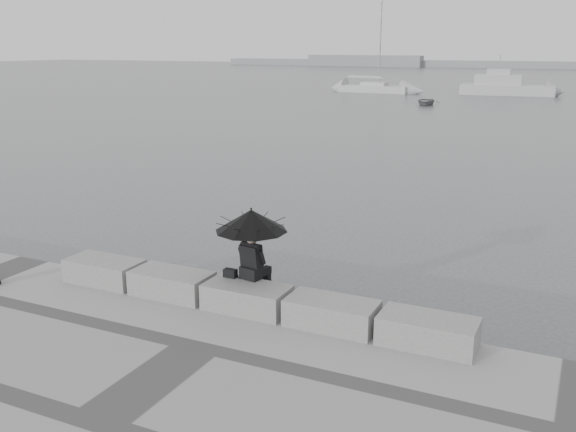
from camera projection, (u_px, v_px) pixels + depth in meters
The scene contains 12 objects.
ground at pixel (259, 326), 12.55m from camera, with size 360.00×360.00×0.00m, color #444649.
stone_block_far_left at pixel (105, 271), 13.38m from camera, with size 1.60×0.80×0.50m, color slate.
stone_block_left at pixel (172, 284), 12.67m from camera, with size 1.60×0.80×0.50m, color slate.
stone_block_centre at pixel (247, 298), 11.97m from camera, with size 1.60×0.80×0.50m, color slate.
stone_block_right at pixel (332, 314), 11.26m from camera, with size 1.60×0.80×0.50m, color slate.
stone_block_far_right at pixel (428, 332), 10.55m from camera, with size 1.60×0.80×0.50m, color slate.
seated_person at pixel (251, 226), 12.01m from camera, with size 1.38×1.38×1.39m.
bag at pixel (230, 273), 12.30m from camera, with size 0.25×0.14×0.16m, color black.
distant_landmass at pixel (537, 65), 150.44m from camera, with size 180.00×8.00×2.80m.
sailboat_left at pixel (374, 88), 74.26m from camera, with size 8.58×3.17×12.90m.
motor_cruiser at pixel (507, 87), 70.27m from camera, with size 10.05×3.44×4.50m.
dinghy at pixel (426, 102), 58.93m from camera, with size 3.50×1.48×0.59m, color gray.
Camera 1 is at (5.50, -10.20, 5.31)m, focal length 40.00 mm.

